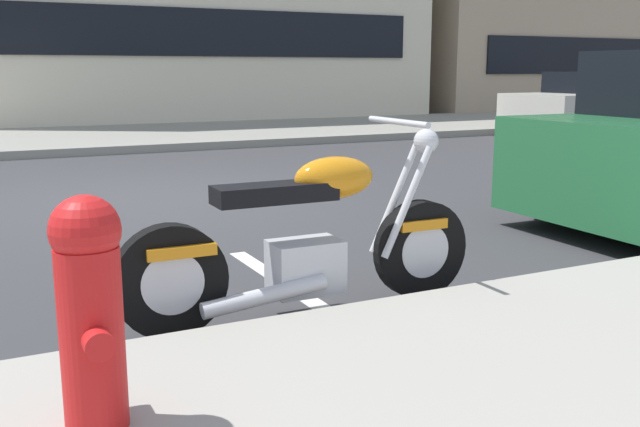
% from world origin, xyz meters
% --- Properties ---
extents(ground_plane, '(260.00, 260.00, 0.00)m').
position_xyz_m(ground_plane, '(0.00, 0.00, 0.00)').
color(ground_plane, '#333335').
extents(sidewalk_far_curb, '(120.00, 5.00, 0.14)m').
position_xyz_m(sidewalk_far_curb, '(12.00, 6.83, 0.07)').
color(sidewalk_far_curb, gray).
rests_on(sidewalk_far_curb, ground).
extents(parking_stall_stripe, '(0.12, 2.20, 0.01)m').
position_xyz_m(parking_stall_stripe, '(0.00, -3.73, 0.00)').
color(parking_stall_stripe, silver).
rests_on(parking_stall_stripe, ground).
extents(parked_motorcycle, '(2.15, 0.62, 1.10)m').
position_xyz_m(parked_motorcycle, '(-0.11, -4.13, 0.42)').
color(parked_motorcycle, black).
rests_on(parked_motorcycle, ground).
extents(car_opposite_curb, '(4.62, 2.04, 1.33)m').
position_xyz_m(car_opposite_curb, '(10.77, 3.56, 0.64)').
color(car_opposite_curb, beige).
rests_on(car_opposite_curb, ground).
extents(fire_hydrant, '(0.24, 0.36, 0.83)m').
position_xyz_m(fire_hydrant, '(-1.47, -5.22, 0.58)').
color(fire_hydrant, red).
rests_on(fire_hydrant, sidewalk_near_curb).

